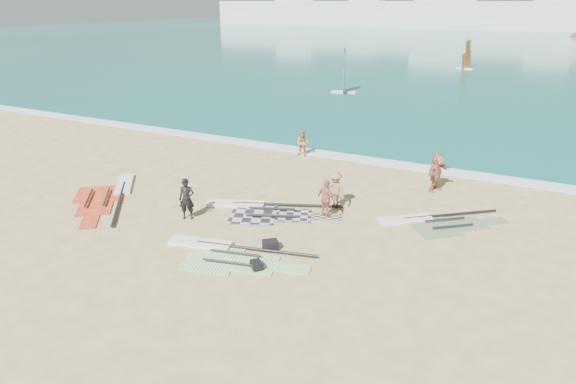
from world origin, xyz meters
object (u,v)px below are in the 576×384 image
at_px(beachgoer_right, 437,172).
at_px(gear_bag_far, 257,266).
at_px(rig_grey, 261,210).
at_px(rig_red, 110,194).
at_px(person_wetsuit, 187,199).
at_px(gear_bag_near, 270,245).
at_px(beachgoer_left, 303,143).
at_px(rig_green, 224,253).
at_px(beachgoer_mid, 335,190).
at_px(beachgoer_back, 326,199).
at_px(rig_orange, 434,222).

bearing_deg(beachgoer_right, gear_bag_far, 179.34).
distance_m(rig_grey, rig_red, 7.04).
distance_m(person_wetsuit, beachgoer_right, 11.18).
distance_m(rig_red, gear_bag_far, 9.43).
distance_m(rig_red, gear_bag_near, 8.89).
relative_size(beachgoer_left, beachgoer_right, 0.83).
relative_size(rig_green, beachgoer_right, 3.01).
height_order(beachgoer_mid, beachgoer_right, beachgoer_right).
relative_size(gear_bag_far, beachgoer_back, 0.29).
height_order(rig_red, gear_bag_far, gear_bag_far).
height_order(beachgoer_left, beachgoer_right, beachgoer_right).
height_order(gear_bag_near, beachgoer_left, beachgoer_left).
bearing_deg(beachgoer_left, rig_grey, -78.06).
xyz_separation_m(rig_orange, gear_bag_near, (-4.72, -4.75, 0.12)).
xyz_separation_m(rig_red, gear_bag_far, (9.07, -2.59, 0.09)).
bearing_deg(person_wetsuit, beachgoer_right, 15.86).
distance_m(rig_orange, beachgoer_right, 3.76).
relative_size(rig_green, beachgoer_mid, 3.43).
relative_size(rig_green, beachgoer_back, 3.45).
bearing_deg(gear_bag_near, beachgoer_right, 64.04).
bearing_deg(person_wetsuit, rig_orange, -2.67).
bearing_deg(beachgoer_mid, person_wetsuit, -124.17).
distance_m(rig_green, gear_bag_near, 1.64).
bearing_deg(gear_bag_near, rig_red, 172.30).
distance_m(gear_bag_near, beachgoer_mid, 4.55).
bearing_deg(beachgoer_left, rig_orange, -34.42).
relative_size(rig_green, gear_bag_far, 11.74).
distance_m(rig_green, gear_bag_far, 1.56).
relative_size(gear_bag_near, beachgoer_right, 0.29).
height_order(person_wetsuit, beachgoer_mid, person_wetsuit).
height_order(rig_orange, gear_bag_far, gear_bag_far).
bearing_deg(gear_bag_far, rig_orange, 54.00).
height_order(beachgoer_left, beachgoer_mid, beachgoer_mid).
distance_m(rig_green, rig_red, 7.88).
bearing_deg(rig_red, person_wetsuit, 46.32).
height_order(rig_red, gear_bag_near, gear_bag_near).
bearing_deg(beachgoer_mid, beachgoer_left, 144.17).
bearing_deg(person_wetsuit, gear_bag_near, -37.32).
xyz_separation_m(rig_orange, beachgoer_right, (-0.65, 3.60, 0.86)).
height_order(rig_grey, beachgoer_left, beachgoer_left).
height_order(rig_grey, rig_red, rig_red).
xyz_separation_m(rig_green, gear_bag_far, (1.51, -0.36, 0.09)).
bearing_deg(rig_green, rig_grey, 87.62).
height_order(gear_bag_near, beachgoer_mid, beachgoer_mid).
relative_size(gear_bag_near, gear_bag_far, 1.13).
bearing_deg(gear_bag_near, rig_grey, 125.24).
bearing_deg(beachgoer_right, rig_grey, 153.58).
bearing_deg(beachgoer_left, gear_bag_near, -71.14).
bearing_deg(rig_orange, rig_green, -174.33).
relative_size(gear_bag_near, beachgoer_left, 0.35).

